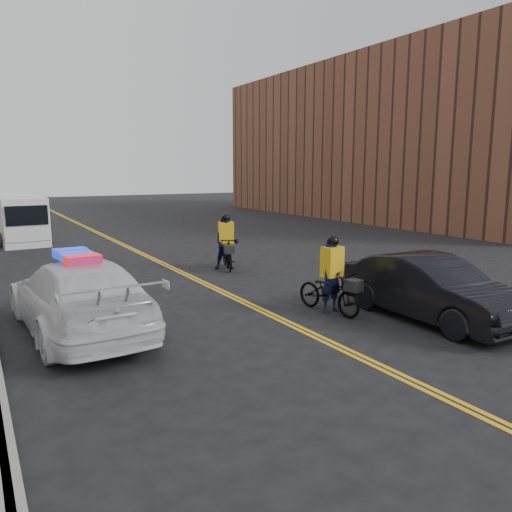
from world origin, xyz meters
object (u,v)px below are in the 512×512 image
at_px(cyclist_near, 332,286).
at_px(cyclist_far, 226,247).
at_px(cargo_van, 19,220).
at_px(police_cruiser, 79,296).
at_px(dark_sedan, 431,288).

height_order(cyclist_near, cyclist_far, cyclist_far).
distance_m(cargo_van, cyclist_near, 18.00).
bearing_deg(cargo_van, cyclist_far, -65.34).
bearing_deg(cyclist_far, police_cruiser, -123.27).
xyz_separation_m(police_cruiser, cyclist_near, (5.71, -1.50, -0.14)).
xyz_separation_m(cargo_van, cyclist_far, (5.71, -10.95, -0.31)).
bearing_deg(cyclist_far, dark_sedan, -61.46).
distance_m(cyclist_near, cyclist_far, 6.18).
bearing_deg(police_cruiser, cyclist_near, 162.01).
distance_m(police_cruiser, cargo_van, 15.62).
height_order(cargo_van, cyclist_near, cargo_van).
relative_size(police_cruiser, cargo_van, 1.04).
relative_size(cargo_van, cyclist_far, 2.66).
relative_size(police_cruiser, dark_sedan, 1.23).
relative_size(cyclist_near, cyclist_far, 1.01).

